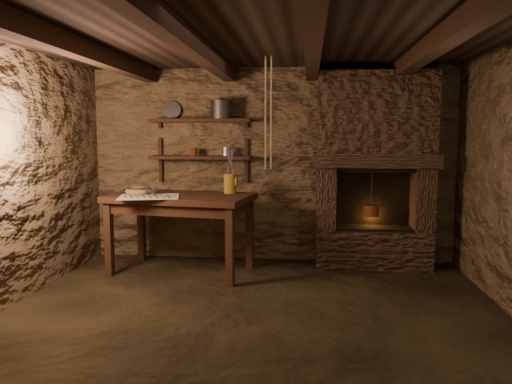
# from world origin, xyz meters

# --- Properties ---
(floor) EXTENTS (4.50, 4.50, 0.00)m
(floor) POSITION_xyz_m (0.00, 0.00, 0.00)
(floor) COLOR black
(floor) RESTS_ON ground
(back_wall) EXTENTS (4.50, 0.04, 2.40)m
(back_wall) POSITION_xyz_m (0.00, 2.00, 1.20)
(back_wall) COLOR #4A3522
(back_wall) RESTS_ON floor
(front_wall) EXTENTS (4.50, 0.04, 2.40)m
(front_wall) POSITION_xyz_m (0.00, -2.00, 1.20)
(front_wall) COLOR #4A3522
(front_wall) RESTS_ON floor
(left_wall) EXTENTS (0.04, 4.00, 2.40)m
(left_wall) POSITION_xyz_m (-2.25, 0.00, 1.20)
(left_wall) COLOR #4A3522
(left_wall) RESTS_ON floor
(ceiling) EXTENTS (4.50, 4.00, 0.04)m
(ceiling) POSITION_xyz_m (0.00, 0.00, 2.40)
(ceiling) COLOR black
(ceiling) RESTS_ON back_wall
(beam_far_left) EXTENTS (0.14, 3.95, 0.16)m
(beam_far_left) POSITION_xyz_m (-1.50, 0.00, 2.31)
(beam_far_left) COLOR black
(beam_far_left) RESTS_ON ceiling
(beam_mid_left) EXTENTS (0.14, 3.95, 0.16)m
(beam_mid_left) POSITION_xyz_m (-0.50, 0.00, 2.31)
(beam_mid_left) COLOR black
(beam_mid_left) RESTS_ON ceiling
(beam_mid_right) EXTENTS (0.14, 3.95, 0.16)m
(beam_mid_right) POSITION_xyz_m (0.50, 0.00, 2.31)
(beam_mid_right) COLOR black
(beam_mid_right) RESTS_ON ceiling
(beam_far_right) EXTENTS (0.14, 3.95, 0.16)m
(beam_far_right) POSITION_xyz_m (1.50, 0.00, 2.31)
(beam_far_right) COLOR black
(beam_far_right) RESTS_ON ceiling
(shelf_lower) EXTENTS (1.25, 0.30, 0.04)m
(shelf_lower) POSITION_xyz_m (-0.85, 1.84, 1.30)
(shelf_lower) COLOR black
(shelf_lower) RESTS_ON back_wall
(shelf_upper) EXTENTS (1.25, 0.30, 0.04)m
(shelf_upper) POSITION_xyz_m (-0.85, 1.84, 1.75)
(shelf_upper) COLOR black
(shelf_upper) RESTS_ON back_wall
(hearth) EXTENTS (1.43, 0.51, 2.30)m
(hearth) POSITION_xyz_m (1.25, 1.77, 1.23)
(hearth) COLOR #37241B
(hearth) RESTS_ON floor
(work_table) EXTENTS (1.70, 1.15, 0.90)m
(work_table) POSITION_xyz_m (-0.96, 1.27, 0.48)
(work_table) COLOR #321B11
(work_table) RESTS_ON floor
(linen_cloth) EXTENTS (0.74, 0.65, 0.01)m
(linen_cloth) POSITION_xyz_m (-1.25, 1.02, 0.90)
(linen_cloth) COLOR beige
(linen_cloth) RESTS_ON work_table
(pewter_cutlery_row) EXTENTS (0.57, 0.32, 0.01)m
(pewter_cutlery_row) POSITION_xyz_m (-1.25, 1.00, 0.91)
(pewter_cutlery_row) COLOR gray
(pewter_cutlery_row) RESTS_ON linen_cloth
(drinking_glasses) EXTENTS (0.21, 0.06, 0.08)m
(drinking_glasses) POSITION_xyz_m (-1.23, 1.14, 0.95)
(drinking_glasses) COLOR silver
(drinking_glasses) RESTS_ON linen_cloth
(stoneware_jug) EXTENTS (0.19, 0.19, 0.52)m
(stoneware_jug) POSITION_xyz_m (-0.42, 1.47, 1.12)
(stoneware_jug) COLOR olive
(stoneware_jug) RESTS_ON work_table
(wooden_bowl) EXTENTS (0.36, 0.36, 0.11)m
(wooden_bowl) POSITION_xyz_m (-1.45, 1.26, 0.94)
(wooden_bowl) COLOR olive
(wooden_bowl) RESTS_ON work_table
(iron_stockpot) EXTENTS (0.33, 0.33, 0.20)m
(iron_stockpot) POSITION_xyz_m (-0.58, 1.84, 1.87)
(iron_stockpot) COLOR #2F2C2A
(iron_stockpot) RESTS_ON shelf_upper
(tin_pan) EXTENTS (0.25, 0.14, 0.23)m
(tin_pan) POSITION_xyz_m (-1.24, 1.94, 1.89)
(tin_pan) COLOR #AAAAA4
(tin_pan) RESTS_ON shelf_upper
(small_kettle) EXTENTS (0.18, 0.16, 0.16)m
(small_kettle) POSITION_xyz_m (-0.53, 1.84, 1.37)
(small_kettle) COLOR #AAAAA4
(small_kettle) RESTS_ON shelf_lower
(rusty_tin) EXTENTS (0.12, 0.12, 0.09)m
(rusty_tin) POSITION_xyz_m (-0.94, 1.84, 1.37)
(rusty_tin) COLOR #4E1E0F
(rusty_tin) RESTS_ON shelf_lower
(red_pot) EXTENTS (0.21, 0.21, 0.54)m
(red_pot) POSITION_xyz_m (1.22, 1.72, 0.70)
(red_pot) COLOR maroon
(red_pot) RESTS_ON hearth
(hanging_ropes) EXTENTS (0.08, 0.08, 1.20)m
(hanging_ropes) POSITION_xyz_m (0.05, 1.05, 1.80)
(hanging_ropes) COLOR #BEB186
(hanging_ropes) RESTS_ON ceiling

